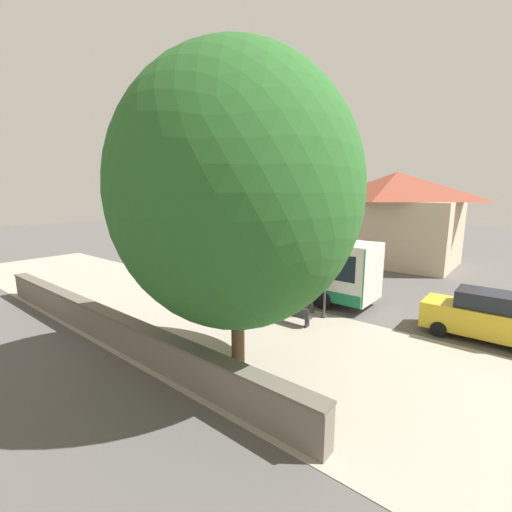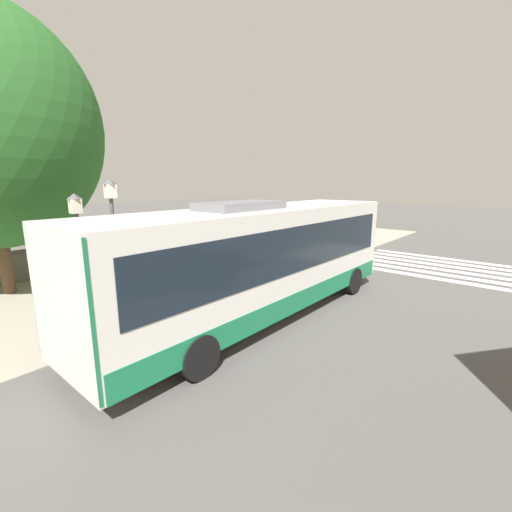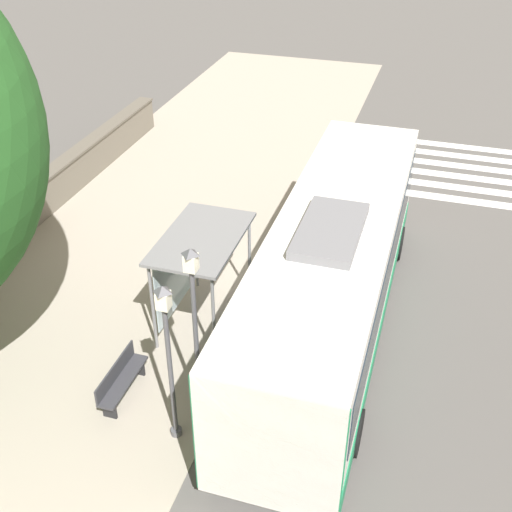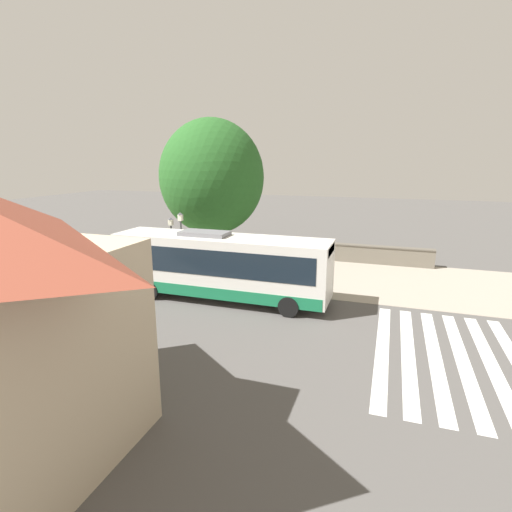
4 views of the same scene
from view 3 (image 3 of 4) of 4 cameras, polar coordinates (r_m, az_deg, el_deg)
ground_plane at (r=18.00m, az=1.73°, el=-2.99°), size 120.00×120.00×0.00m
sidewalk_plaza at (r=19.44m, az=-11.15°, el=-0.60°), size 9.00×44.00×0.02m
crosswalk_stripes at (r=25.75m, az=18.43°, el=7.08°), size 9.00×5.25×0.01m
stone_wall at (r=21.16m, az=-21.16°, el=2.69°), size 0.60×20.00×1.31m
bus at (r=15.52m, az=6.86°, el=-1.38°), size 2.75×11.49×3.63m
bus_shelter at (r=15.77m, az=-5.37°, el=0.51°), size 1.84×3.06×2.57m
pedestrian at (r=20.22m, az=4.83°, el=4.67°), size 0.34×0.23×1.70m
bench at (r=14.89m, az=-11.92°, el=-10.67°), size 0.40×1.75×0.88m
street_lamp_near at (r=12.60m, az=-7.78°, el=-8.45°), size 0.28×0.28×3.89m
street_lamp_far at (r=12.95m, az=-5.46°, el=-5.77°), size 0.28×0.28×4.24m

